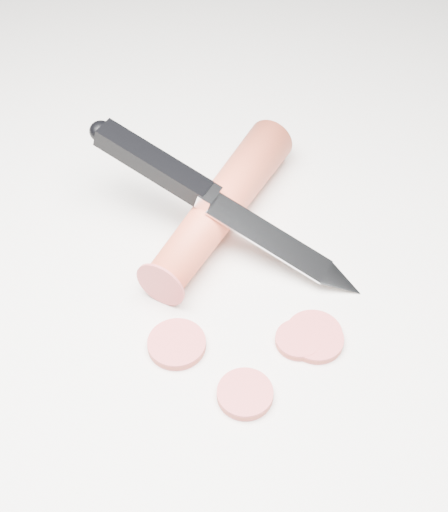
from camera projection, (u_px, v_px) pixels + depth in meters
name	position (u px, v px, depth m)	size (l,w,h in m)	color
ground	(213.00, 313.00, 0.52)	(2.40, 2.40, 0.00)	silver
carrot	(222.00, 205.00, 0.57)	(0.04, 0.04, 0.19)	#D64429
carrot_slice_0	(298.00, 340.00, 0.50)	(0.03, 0.03, 0.01)	#C14344
carrot_slice_1	(316.00, 339.00, 0.50)	(0.04, 0.04, 0.01)	#C14344
carrot_slice_2	(314.00, 334.00, 0.51)	(0.04, 0.04, 0.01)	#C14344
carrot_slice_3	(245.00, 394.00, 0.47)	(0.04, 0.04, 0.01)	#C14344
carrot_slice_4	(177.00, 344.00, 0.50)	(0.04, 0.04, 0.01)	#C14344
kitchen_knife	(224.00, 204.00, 0.54)	(0.17, 0.20, 0.08)	silver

